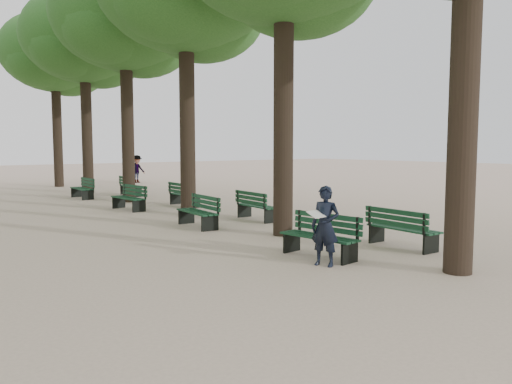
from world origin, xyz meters
TOP-DOWN VIEW (x-y plane):
  - ground at (0.00, 0.00)m, footprint 120.00×120.00m
  - tree_central_3 at (1.50, 13.00)m, footprint 6.00×6.00m
  - tree_central_4 at (1.50, 18.00)m, footprint 6.00×6.00m
  - tree_central_5 at (1.50, 23.00)m, footprint 6.00×6.00m
  - bench_left_0 at (0.37, 0.50)m, footprint 0.77×1.85m
  - bench_left_1 at (0.37, 5.49)m, footprint 0.73×1.84m
  - bench_left_2 at (0.37, 10.43)m, footprint 0.71×1.84m
  - bench_left_3 at (0.37, 15.58)m, footprint 0.60×1.81m
  - bench_right_0 at (2.63, 0.05)m, footprint 0.66×1.83m
  - bench_right_1 at (2.63, 5.57)m, footprint 0.70×1.84m
  - bench_right_2 at (2.63, 10.26)m, footprint 0.65×1.82m
  - bench_right_3 at (2.63, 15.45)m, footprint 0.73×1.84m
  - man_with_map at (-0.07, -0.10)m, footprint 0.70×0.71m
  - pedestrian_b at (6.42, 23.15)m, footprint 1.20×0.66m
  - pedestrian_c at (6.04, 23.74)m, footprint 1.01×1.02m

SIDE VIEW (x-z plane):
  - ground at x=0.00m, z-range 0.00..0.00m
  - bench_left_0 at x=0.37m, z-range -0.19..0.73m
  - bench_left_1 at x=0.37m, z-range -0.19..0.73m
  - bench_left_2 at x=0.37m, z-range -0.19..0.73m
  - bench_left_3 at x=0.37m, z-range -0.19..0.73m
  - bench_right_0 at x=2.63m, z-range -0.19..0.73m
  - bench_right_1 at x=2.63m, z-range -0.19..0.73m
  - bench_right_2 at x=2.63m, z-range -0.19..0.73m
  - bench_right_3 at x=2.63m, z-range -0.19..0.73m
  - man_with_map at x=-0.07m, z-range 0.00..1.59m
  - pedestrian_b at x=6.42m, z-range 0.00..1.77m
  - pedestrian_c at x=6.04m, z-range 0.00..1.83m
  - tree_central_3 at x=1.50m, z-range 2.68..12.63m
  - tree_central_4 at x=1.50m, z-range 2.68..12.63m
  - tree_central_5 at x=1.50m, z-range 2.68..12.63m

